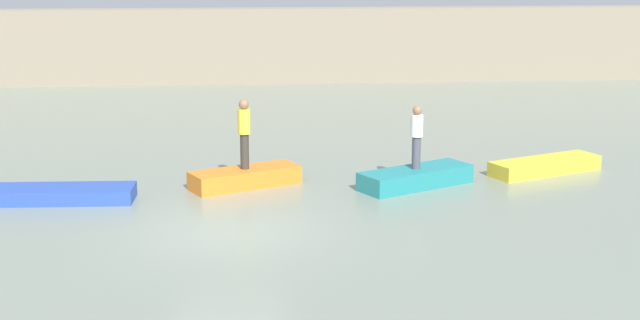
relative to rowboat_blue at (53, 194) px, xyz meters
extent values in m
plane|color=gray|center=(4.24, -2.82, -0.18)|extent=(120.00, 120.00, 0.00)
cube|color=gray|center=(4.24, 19.33, 1.47)|extent=(80.00, 1.20, 3.30)
cube|color=#2B4CAD|center=(0.00, 0.00, 0.00)|extent=(3.92, 1.22, 0.35)
cube|color=orange|center=(4.64, 1.02, 0.06)|extent=(2.95, 2.07, 0.47)
cube|color=teal|center=(8.99, 0.64, 0.06)|extent=(3.17, 2.34, 0.47)
cube|color=gold|center=(12.77, 1.80, 0.02)|extent=(3.33, 2.12, 0.39)
cylinder|color=#4C4C56|center=(8.99, 0.64, 0.71)|extent=(0.22, 0.22, 0.84)
cylinder|color=white|center=(8.99, 0.64, 1.41)|extent=(0.32, 0.32, 0.56)
sphere|color=#936B4C|center=(8.99, 0.64, 1.81)|extent=(0.23, 0.23, 0.23)
cylinder|color=#38332D|center=(4.64, 1.02, 0.75)|extent=(0.22, 0.22, 0.91)
cylinder|color=yellow|center=(4.64, 1.02, 1.52)|extent=(0.32, 0.32, 0.63)
sphere|color=#936B4C|center=(4.64, 1.02, 1.96)|extent=(0.25, 0.25, 0.25)
camera|label=1|loc=(4.57, -22.20, 5.90)|focal=52.37mm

